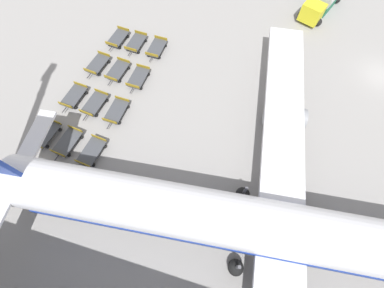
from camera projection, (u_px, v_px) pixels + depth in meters
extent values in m
plane|color=gray|center=(381.00, 76.00, 27.69)|extent=(500.00, 500.00, 0.00)
cylinder|color=white|center=(311.00, 235.00, 17.23)|extent=(8.07, 43.71, 3.75)
cone|color=white|center=(11.00, 179.00, 18.98)|extent=(3.99, 4.83, 3.56)
cube|color=white|center=(15.00, 178.00, 18.42)|extent=(11.69, 2.50, 0.24)
cube|color=white|center=(281.00, 232.00, 18.12)|extent=(41.62, 7.49, 0.44)
cylinder|color=gray|center=(284.00, 117.00, 23.80)|extent=(2.37, 3.84, 2.02)
cube|color=navy|center=(307.00, 236.00, 17.81)|extent=(7.71, 39.39, 0.68)
cylinder|color=#56565B|center=(238.00, 267.00, 18.00)|extent=(0.24, 0.24, 1.80)
sphere|color=black|center=(236.00, 267.00, 18.81)|extent=(1.19, 1.19, 1.19)
cylinder|color=#56565B|center=(245.00, 191.00, 20.44)|extent=(0.24, 0.24, 1.80)
sphere|color=black|center=(243.00, 194.00, 21.24)|extent=(1.19, 1.19, 1.19)
cube|color=yellow|center=(312.00, 12.00, 30.17)|extent=(2.62, 2.85, 2.00)
cube|color=#236B4C|center=(325.00, 0.00, 32.41)|extent=(5.32, 3.95, 1.15)
sphere|color=black|center=(301.00, 15.00, 31.41)|extent=(0.90, 0.90, 0.90)
sphere|color=black|center=(318.00, 22.00, 30.81)|extent=(0.90, 0.90, 0.90)
cube|color=#424449|center=(118.00, 38.00, 29.49)|extent=(2.96, 1.84, 0.10)
cube|color=olive|center=(111.00, 44.00, 28.74)|extent=(0.25, 1.53, 0.32)
cube|color=olive|center=(123.00, 29.00, 29.86)|extent=(0.25, 1.53, 0.32)
cube|color=#333338|center=(110.00, 49.00, 28.87)|extent=(0.70, 0.14, 0.06)
sphere|color=black|center=(109.00, 44.00, 29.52)|extent=(0.36, 0.36, 0.36)
sphere|color=black|center=(119.00, 47.00, 29.30)|extent=(0.36, 0.36, 0.36)
sphere|color=black|center=(118.00, 33.00, 30.33)|extent=(0.36, 0.36, 0.36)
sphere|color=black|center=(128.00, 36.00, 30.11)|extent=(0.36, 0.36, 0.36)
cube|color=#424449|center=(98.00, 64.00, 27.72)|extent=(2.98, 1.89, 0.10)
cube|color=olive|center=(90.00, 71.00, 26.97)|extent=(0.28, 1.53, 0.32)
cube|color=olive|center=(104.00, 54.00, 28.09)|extent=(0.28, 1.53, 0.32)
cube|color=#333338|center=(89.00, 76.00, 27.11)|extent=(0.70, 0.15, 0.06)
sphere|color=black|center=(89.00, 71.00, 27.76)|extent=(0.36, 0.36, 0.36)
sphere|color=black|center=(99.00, 74.00, 27.53)|extent=(0.36, 0.36, 0.36)
sphere|color=black|center=(99.00, 58.00, 28.57)|extent=(0.36, 0.36, 0.36)
sphere|color=black|center=(109.00, 62.00, 28.33)|extent=(0.36, 0.36, 0.36)
cube|color=#424449|center=(74.00, 96.00, 25.80)|extent=(2.94, 1.81, 0.10)
cube|color=olive|center=(65.00, 105.00, 25.05)|extent=(0.23, 1.53, 0.32)
cube|color=olive|center=(80.00, 85.00, 26.18)|extent=(0.23, 1.53, 0.32)
cube|color=#333338|center=(64.00, 110.00, 25.18)|extent=(0.70, 0.13, 0.06)
sphere|color=black|center=(64.00, 103.00, 25.84)|extent=(0.36, 0.36, 0.36)
sphere|color=black|center=(75.00, 107.00, 25.62)|extent=(0.36, 0.36, 0.36)
sphere|color=black|center=(75.00, 89.00, 26.65)|extent=(0.36, 0.36, 0.36)
sphere|color=black|center=(86.00, 93.00, 26.43)|extent=(0.36, 0.36, 0.36)
cube|color=#424449|center=(46.00, 134.00, 23.87)|extent=(2.98, 1.89, 0.10)
cube|color=olive|center=(35.00, 145.00, 23.12)|extent=(0.28, 1.53, 0.32)
cube|color=olive|center=(54.00, 121.00, 24.23)|extent=(0.28, 1.53, 0.32)
cube|color=#333338|center=(34.00, 150.00, 23.26)|extent=(0.70, 0.15, 0.06)
sphere|color=black|center=(36.00, 141.00, 23.91)|extent=(0.36, 0.36, 0.36)
sphere|color=black|center=(47.00, 146.00, 23.68)|extent=(0.36, 0.36, 0.36)
sphere|color=black|center=(49.00, 125.00, 24.72)|extent=(0.36, 0.36, 0.36)
sphere|color=black|center=(60.00, 130.00, 24.48)|extent=(0.36, 0.36, 0.36)
cube|color=#424449|center=(136.00, 42.00, 29.16)|extent=(2.91, 1.73, 0.10)
cube|color=olive|center=(130.00, 49.00, 28.40)|extent=(0.19, 1.54, 0.32)
cube|color=olive|center=(141.00, 33.00, 29.54)|extent=(0.19, 1.54, 0.32)
cube|color=#333338|center=(129.00, 54.00, 28.54)|extent=(0.70, 0.11, 0.06)
sphere|color=black|center=(128.00, 49.00, 29.18)|extent=(0.36, 0.36, 0.36)
sphere|color=black|center=(138.00, 52.00, 28.98)|extent=(0.36, 0.36, 0.36)
sphere|color=black|center=(135.00, 38.00, 30.00)|extent=(0.36, 0.36, 0.36)
sphere|color=black|center=(145.00, 40.00, 29.80)|extent=(0.36, 0.36, 0.36)
cube|color=#424449|center=(118.00, 70.00, 27.31)|extent=(2.96, 1.85, 0.10)
cube|color=olive|center=(111.00, 78.00, 26.56)|extent=(0.26, 1.53, 0.32)
cube|color=olive|center=(124.00, 60.00, 27.68)|extent=(0.26, 1.53, 0.32)
cube|color=#333338|center=(109.00, 83.00, 26.69)|extent=(0.70, 0.14, 0.06)
sphere|color=black|center=(109.00, 77.00, 27.35)|extent=(0.36, 0.36, 0.36)
sphere|color=black|center=(119.00, 81.00, 27.12)|extent=(0.36, 0.36, 0.36)
sphere|color=black|center=(118.00, 65.00, 28.15)|extent=(0.36, 0.36, 0.36)
sphere|color=black|center=(128.00, 68.00, 27.93)|extent=(0.36, 0.36, 0.36)
cube|color=#424449|center=(94.00, 103.00, 25.39)|extent=(2.98, 1.88, 0.10)
cube|color=olive|center=(86.00, 113.00, 24.65)|extent=(0.27, 1.53, 0.32)
cube|color=olive|center=(101.00, 92.00, 25.76)|extent=(0.27, 1.53, 0.32)
cube|color=#333338|center=(85.00, 118.00, 24.78)|extent=(0.70, 0.15, 0.06)
sphere|color=black|center=(85.00, 111.00, 25.44)|extent=(0.36, 0.36, 0.36)
sphere|color=black|center=(96.00, 115.00, 25.20)|extent=(0.36, 0.36, 0.36)
sphere|color=black|center=(96.00, 96.00, 26.24)|extent=(0.36, 0.36, 0.36)
sphere|color=black|center=(107.00, 100.00, 26.01)|extent=(0.36, 0.36, 0.36)
cube|color=#424449|center=(67.00, 142.00, 23.49)|extent=(2.97, 1.87, 0.10)
cube|color=olive|center=(57.00, 153.00, 22.74)|extent=(0.27, 1.53, 0.32)
cube|color=olive|center=(75.00, 129.00, 23.86)|extent=(0.27, 1.53, 0.32)
cube|color=#333338|center=(56.00, 158.00, 22.88)|extent=(0.70, 0.15, 0.06)
sphere|color=black|center=(57.00, 150.00, 23.53)|extent=(0.36, 0.36, 0.36)
sphere|color=black|center=(69.00, 155.00, 23.30)|extent=(0.36, 0.36, 0.36)
sphere|color=black|center=(70.00, 133.00, 24.34)|extent=(0.36, 0.36, 0.36)
sphere|color=black|center=(81.00, 137.00, 24.11)|extent=(0.36, 0.36, 0.36)
cube|color=#424449|center=(157.00, 48.00, 28.79)|extent=(2.87, 1.66, 0.10)
cube|color=olive|center=(152.00, 55.00, 28.03)|extent=(0.15, 1.54, 0.32)
cube|color=olive|center=(161.00, 38.00, 29.18)|extent=(0.15, 1.54, 0.32)
cube|color=#333338|center=(151.00, 59.00, 28.16)|extent=(0.70, 0.09, 0.06)
sphere|color=black|center=(148.00, 55.00, 28.80)|extent=(0.36, 0.36, 0.36)
sphere|color=black|center=(159.00, 58.00, 28.61)|extent=(0.36, 0.36, 0.36)
sphere|color=black|center=(155.00, 43.00, 29.63)|extent=(0.36, 0.36, 0.36)
sphere|color=black|center=(165.00, 46.00, 29.44)|extent=(0.36, 0.36, 0.36)
cube|color=#424449|center=(138.00, 77.00, 26.88)|extent=(2.88, 1.67, 0.10)
cube|color=olive|center=(132.00, 86.00, 26.11)|extent=(0.15, 1.54, 0.32)
cube|color=olive|center=(143.00, 66.00, 27.26)|extent=(0.15, 1.54, 0.32)
cube|color=#333338|center=(131.00, 91.00, 26.25)|extent=(0.70, 0.09, 0.06)
sphere|color=black|center=(129.00, 85.00, 26.89)|extent=(0.36, 0.36, 0.36)
sphere|color=black|center=(141.00, 88.00, 26.70)|extent=(0.36, 0.36, 0.36)
sphere|color=black|center=(137.00, 71.00, 27.72)|extent=(0.36, 0.36, 0.36)
sphere|color=black|center=(148.00, 74.00, 27.53)|extent=(0.36, 0.36, 0.36)
cube|color=#424449|center=(116.00, 111.00, 25.00)|extent=(2.88, 1.67, 0.10)
cube|color=olive|center=(109.00, 121.00, 24.23)|extent=(0.16, 1.54, 0.32)
cube|color=olive|center=(122.00, 99.00, 25.38)|extent=(0.16, 1.54, 0.32)
cube|color=#333338|center=(109.00, 126.00, 24.37)|extent=(0.70, 0.09, 0.06)
sphere|color=black|center=(107.00, 119.00, 25.01)|extent=(0.36, 0.36, 0.36)
sphere|color=black|center=(119.00, 123.00, 24.82)|extent=(0.36, 0.36, 0.36)
sphere|color=black|center=(116.00, 103.00, 25.84)|extent=(0.36, 0.36, 0.36)
sphere|color=black|center=(128.00, 107.00, 25.65)|extent=(0.36, 0.36, 0.36)
cube|color=#424449|center=(92.00, 151.00, 23.05)|extent=(2.96, 1.84, 0.10)
cube|color=olive|center=(82.00, 163.00, 22.30)|extent=(0.25, 1.53, 0.32)
cube|color=olive|center=(99.00, 138.00, 23.43)|extent=(0.25, 1.53, 0.32)
cube|color=#333338|center=(81.00, 169.00, 22.44)|extent=(0.70, 0.14, 0.06)
sphere|color=black|center=(81.00, 160.00, 23.09)|extent=(0.36, 0.36, 0.36)
sphere|color=black|center=(93.00, 165.00, 22.87)|extent=(0.36, 0.36, 0.36)
sphere|color=black|center=(93.00, 142.00, 23.90)|extent=(0.36, 0.36, 0.36)
sphere|color=black|center=(105.00, 147.00, 23.68)|extent=(0.36, 0.36, 0.36)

